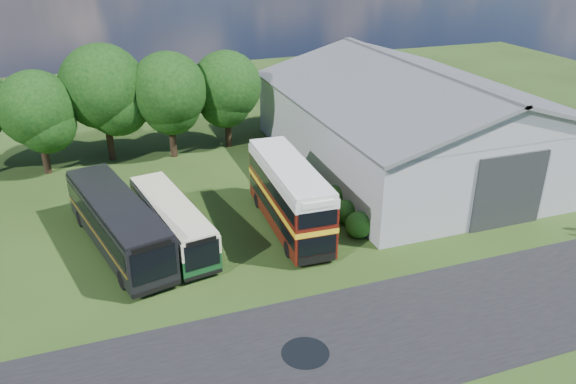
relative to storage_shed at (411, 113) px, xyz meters
name	(u,v)px	position (x,y,z in m)	size (l,w,h in m)	color
ground	(311,309)	(-15.00, -15.98, -4.17)	(120.00, 120.00, 0.00)	#203410
asphalt_road	(393,332)	(-12.00, -18.98, -4.17)	(60.00, 8.00, 0.02)	black
puddle	(305,353)	(-16.50, -18.98, -4.17)	(2.20, 2.20, 0.01)	black
storage_shed	(411,113)	(0.00, 0.00, 0.00)	(18.80, 24.80, 8.15)	gray
tree_left_b	(36,109)	(-28.00, 7.52, 1.09)	(5.78, 5.78, 8.16)	black
tree_mid	(103,87)	(-23.00, 8.82, 2.02)	(6.80, 6.80, 9.60)	black
tree_right_a	(168,91)	(-18.00, 7.82, 1.52)	(6.26, 6.26, 8.83)	black
tree_right_b	(226,86)	(-13.00, 8.62, 1.27)	(5.98, 5.98, 8.45)	black
shrub_front	(358,236)	(-9.40, -9.98, -4.17)	(1.70, 1.70, 1.70)	#194714
shrub_mid	(345,222)	(-9.40, -7.98, -4.17)	(1.60, 1.60, 1.60)	#194714
shrub_back	(332,209)	(-9.40, -5.98, -4.17)	(1.80, 1.80, 1.80)	#194714
bus_green_single	(172,221)	(-20.44, -6.89, -2.71)	(3.95, 10.15, 2.73)	black
bus_maroon_double	(289,196)	(-13.11, -7.44, -1.96)	(2.96, 10.35, 4.41)	black
bus_dark_single	(118,223)	(-23.56, -6.56, -2.41)	(5.48, 12.26, 3.29)	black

